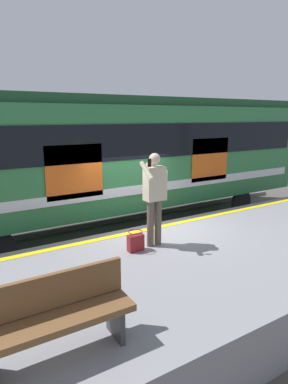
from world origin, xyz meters
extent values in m
plane|color=#4C4742|center=(0.00, 0.00, 0.00)|extent=(25.16, 25.16, 0.00)
cube|color=gray|center=(0.00, 2.01, 0.48)|extent=(12.68, 4.02, 0.95)
cube|color=yellow|center=(0.00, 0.30, 0.96)|extent=(12.42, 0.16, 0.01)
cube|color=slate|center=(0.00, -1.67, 0.08)|extent=(16.48, 0.08, 0.16)
cube|color=slate|center=(0.00, -3.10, 0.08)|extent=(16.48, 0.08, 0.16)
cube|color=#2D723F|center=(-0.71, -2.39, 2.36)|extent=(12.05, 2.80, 2.82)
cube|color=#1B4426|center=(-0.71, -2.39, 3.89)|extent=(11.81, 2.58, 0.24)
cube|color=black|center=(-0.71, -0.97, 2.86)|extent=(11.45, 0.03, 0.90)
cube|color=silver|center=(-0.71, -0.97, 1.59)|extent=(11.45, 0.03, 0.24)
cube|color=#D85919|center=(-2.81, -0.97, 2.22)|extent=(1.39, 0.02, 1.28)
cube|color=#D85919|center=(1.40, -0.97, 2.22)|extent=(1.39, 0.02, 1.28)
cylinder|color=black|center=(-4.62, -1.27, 0.58)|extent=(0.84, 0.12, 0.84)
cylinder|color=black|center=(-4.62, -3.51, 0.58)|extent=(0.84, 0.12, 0.84)
cylinder|color=brown|center=(0.44, 1.14, 1.42)|extent=(0.14, 0.14, 0.94)
cylinder|color=brown|center=(0.62, 1.14, 1.42)|extent=(0.14, 0.14, 0.94)
cube|color=beige|center=(0.53, 1.14, 2.23)|extent=(0.40, 0.24, 0.66)
sphere|color=beige|center=(0.53, 0.98, 2.54)|extent=(0.20, 0.20, 0.20)
sphere|color=beige|center=(0.53, 1.14, 2.71)|extent=(0.22, 0.22, 0.22)
cylinder|color=beige|center=(0.28, 1.14, 2.16)|extent=(0.09, 0.09, 0.60)
cylinder|color=beige|center=(0.76, 1.22, 2.51)|extent=(0.09, 0.42, 0.33)
cube|color=black|center=(0.76, 1.32, 2.67)|extent=(0.07, 0.02, 0.15)
cube|color=maroon|center=(1.00, 1.20, 1.12)|extent=(0.31, 0.16, 0.33)
torus|color=maroon|center=(1.00, 1.20, 1.34)|extent=(0.28, 0.28, 0.02)
cube|color=brown|center=(3.09, 3.24, 1.40)|extent=(1.65, 0.44, 0.08)
cube|color=brown|center=(3.09, 3.05, 1.65)|extent=(1.65, 0.06, 0.40)
cube|color=#333338|center=(2.43, 3.24, 1.18)|extent=(0.06, 0.40, 0.45)
camera|label=1|loc=(3.85, 6.26, 3.50)|focal=30.10mm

